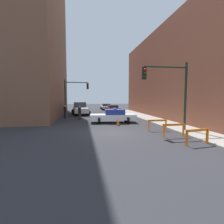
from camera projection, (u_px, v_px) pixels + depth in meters
ground_plane at (110, 133)px, 13.10m from camera, size 120.00×120.00×0.00m
sidewalk_right at (186, 129)px, 14.15m from camera, size 2.40×44.00×0.12m
building_corner_left at (7, 22)px, 23.74m from camera, size 14.00×20.00×25.78m
building_right at (202, 74)px, 22.76m from camera, size 12.00×28.00×11.36m
traffic_light_near at (172, 86)px, 13.31m from camera, size 3.64×0.35×5.20m
traffic_light_far at (73, 92)px, 25.03m from camera, size 3.44×0.35×5.20m
police_car at (113, 116)px, 18.34m from camera, size 4.84×2.62×1.52m
white_truck at (80, 109)px, 27.06m from camera, size 2.95×5.55×1.90m
parked_car_near at (113, 108)px, 31.25m from camera, size 2.45×4.40×1.31m
parked_car_mid at (106, 107)px, 37.66m from camera, size 2.30×4.32×1.31m
pedestrian_crossing at (80, 112)px, 20.77m from camera, size 0.49×0.49×1.66m
pedestrian_corner at (65, 112)px, 22.02m from camera, size 0.44×0.44×1.66m
barrier_front at (197, 134)px, 9.67m from camera, size 1.59×0.39×0.90m
barrier_mid at (174, 128)px, 11.61m from camera, size 1.60×0.19×0.90m
barrier_back at (157, 123)px, 13.78m from camera, size 1.60×0.18×0.90m
traffic_cone at (118, 122)px, 16.54m from camera, size 0.36×0.36×0.66m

